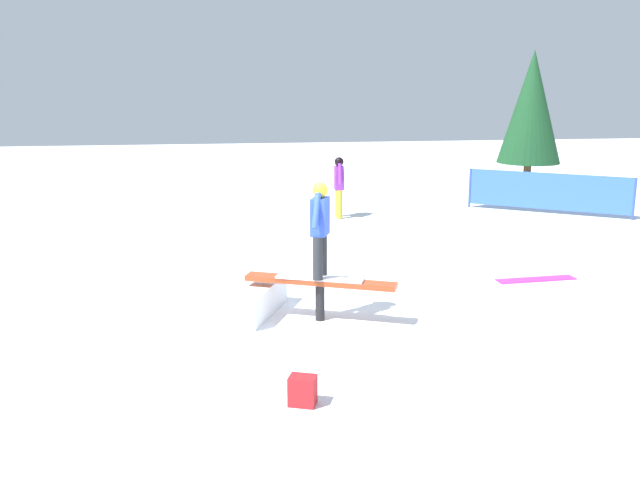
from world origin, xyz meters
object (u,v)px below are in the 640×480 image
loose_snowboard_magenta (536,279)px  backpack_on_snow (303,391)px  main_rider_on_rail (320,231)px  bystander_purple (339,184)px  pine_tree_near (531,107)px  rail_feature (320,285)px

loose_snowboard_magenta → backpack_on_snow: 6.54m
main_rider_on_rail → backpack_on_snow: size_ratio=4.30×
bystander_purple → backpack_on_snow: 11.04m
backpack_on_snow → pine_tree_near: 16.70m
loose_snowboard_magenta → rail_feature: bearing=17.0°
bystander_purple → rail_feature: bearing=171.3°
rail_feature → main_rider_on_rail: main_rider_on_rail is taller
main_rider_on_rail → bystander_purple: main_rider_on_rail is taller
bystander_purple → loose_snowboard_magenta: 6.91m
bystander_purple → loose_snowboard_magenta: size_ratio=1.07×
loose_snowboard_magenta → backpack_on_snow: bearing=38.7°
rail_feature → bystander_purple: bystander_purple is taller
pine_tree_near → rail_feature: bearing=-126.7°
bystander_purple → pine_tree_near: (6.60, 3.13, 1.81)m
rail_feature → bystander_purple: bearing=101.8°
main_rider_on_rail → bystander_purple: size_ratio=0.92×
bystander_purple → loose_snowboard_magenta: (2.55, -6.36, -0.88)m
main_rider_on_rail → rail_feature: bearing=0.0°
main_rider_on_rail → bystander_purple: bearing=100.1°
loose_snowboard_magenta → pine_tree_near: size_ratio=0.33×
bystander_purple → backpack_on_snow: (-2.28, -10.78, -0.72)m
backpack_on_snow → main_rider_on_rail: bearing=98.4°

